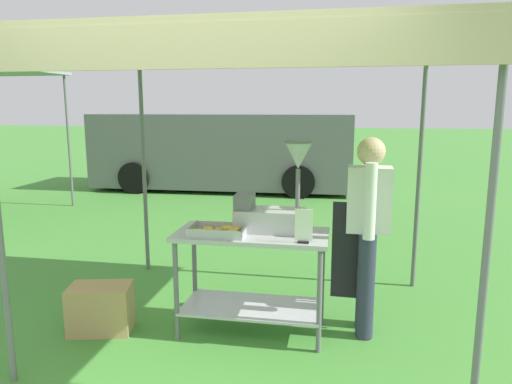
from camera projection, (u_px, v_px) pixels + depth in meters
The scene contains 9 objects.
ground_plane at pixel (289, 211), 8.38m from camera, with size 70.00×70.00×0.00m, color #478E38.
stall_canopy at pixel (254, 54), 3.58m from camera, with size 3.13×2.48×2.32m.
donut_cart at pixel (252, 262), 3.78m from camera, with size 1.22×0.57×0.85m.
donut_tray at pixel (220, 231), 3.66m from camera, with size 0.44×0.28×0.07m.
donut_fryer at pixel (274, 203), 3.74m from camera, with size 0.61×0.28×0.74m.
menu_sign at pixel (304, 228), 3.43m from camera, with size 0.13×0.05×0.26m.
vendor at pixel (367, 226), 3.73m from camera, with size 0.45×0.53×1.61m.
supply_crate at pixel (101, 308), 3.86m from camera, with size 0.55×0.41×0.39m.
van_grey at pixel (225, 150), 10.63m from camera, with size 5.74×2.21×1.69m.
Camera 1 is at (0.88, -2.16, 1.84)m, focal length 32.79 mm.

